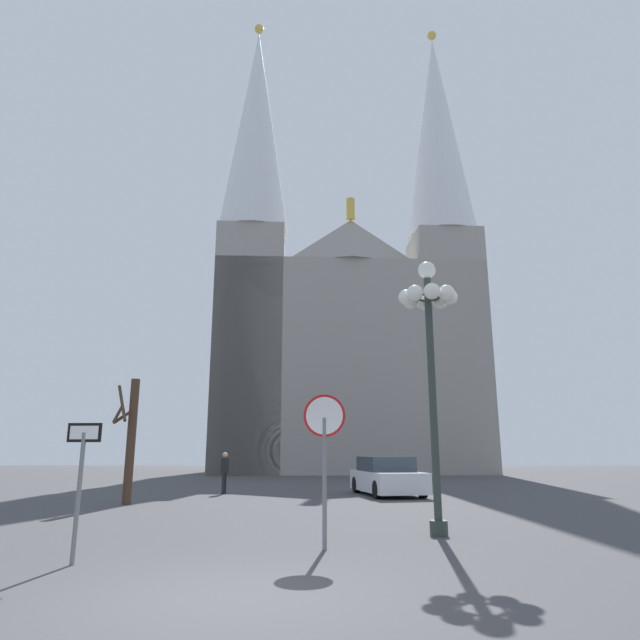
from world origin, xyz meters
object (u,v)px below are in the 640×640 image
stop_sign (324,439)px  bare_tree (130,437)px  street_lamp (430,332)px  cathedral (346,324)px  one_way_arrow_sign (81,473)px  pedestrian_walking (225,469)px  parked_car_near_white (387,477)px

stop_sign → bare_tree: bare_tree is taller
street_lamp → bare_tree: bearing=143.2°
cathedral → bare_tree: size_ratio=9.70×
one_way_arrow_sign → pedestrian_walking: bearing=91.4°
one_way_arrow_sign → pedestrian_walking: (-0.35, 13.96, -0.36)m
street_lamp → bare_tree: (-8.68, 6.49, -2.09)m
cathedral → street_lamp: cathedral is taller
cathedral → street_lamp: size_ratio=6.71×
one_way_arrow_sign → street_lamp: (6.03, 2.97, 2.85)m
stop_sign → street_lamp: size_ratio=0.46×
parked_car_near_white → one_way_arrow_sign: bearing=-114.2°
street_lamp → pedestrian_walking: size_ratio=3.59×
one_way_arrow_sign → bare_tree: bearing=105.6°
cathedral → street_lamp: 34.11m
cathedral → one_way_arrow_sign: 38.08m
stop_sign → street_lamp: bearing=35.3°
parked_car_near_white → pedestrian_walking: pedestrian_walking is taller
stop_sign → one_way_arrow_sign: size_ratio=1.28×
stop_sign → street_lamp: street_lamp is taller
parked_car_near_white → pedestrian_walking: (-6.42, 0.48, 0.29)m
one_way_arrow_sign → street_lamp: street_lamp is taller
stop_sign → cathedral: bearing=87.5°
parked_car_near_white → pedestrian_walking: size_ratio=2.90×
pedestrian_walking → one_way_arrow_sign: bearing=-88.6°
bare_tree → stop_sign: bearing=-51.7°
stop_sign → bare_tree: size_ratio=0.67×
cathedral → parked_car_near_white: 25.37m
one_way_arrow_sign → street_lamp: 7.30m
stop_sign → bare_tree: 10.33m
bare_tree → parked_car_near_white: 9.70m
stop_sign → parked_car_near_white: 12.40m
stop_sign → one_way_arrow_sign: stop_sign is taller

